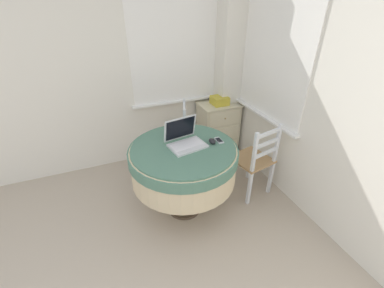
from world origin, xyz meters
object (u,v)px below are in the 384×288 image
dining_chair_near_right_window (254,161)px  corner_cabinet (218,128)px  computer_mouse (212,141)px  round_dining_table (183,162)px  cell_phone (219,140)px  dining_chair_near_back_window (175,138)px  laptop (185,140)px  storage_box (220,100)px

dining_chair_near_right_window → corner_cabinet: (0.05, 0.98, -0.07)m
computer_mouse → round_dining_table: bearing=172.7°
dining_chair_near_right_window → cell_phone: bearing=177.8°
computer_mouse → dining_chair_near_back_window: (-0.11, 0.81, -0.36)m
corner_cabinet → round_dining_table: bearing=-132.5°
corner_cabinet → laptop: bearing=-132.6°
computer_mouse → cell_phone: size_ratio=0.75×
computer_mouse → cell_phone: (0.08, 0.02, -0.02)m
dining_chair_near_right_window → corner_cabinet: size_ratio=1.22×
laptop → cell_phone: 0.34m
dining_chair_near_back_window → storage_box: dining_chair_near_back_window is taller
laptop → corner_cabinet: bearing=47.4°
storage_box → cell_phone: bearing=-117.7°
laptop → dining_chair_near_right_window: size_ratio=0.42×
round_dining_table → storage_box: storage_box is taller
dining_chair_near_right_window → storage_box: (0.05, 0.96, 0.35)m
round_dining_table → corner_cabinet: bearing=47.5°
dining_chair_near_back_window → dining_chair_near_right_window: 1.04m
dining_chair_near_back_window → storage_box: (0.69, 0.14, 0.35)m
cell_phone → dining_chair_near_right_window: size_ratio=0.14×
round_dining_table → dining_chair_near_back_window: size_ratio=1.18×
computer_mouse → storage_box: bearing=59.0°
dining_chair_near_back_window → round_dining_table: bearing=-102.4°
cell_phone → storage_box: 1.06m
dining_chair_near_back_window → corner_cabinet: size_ratio=1.22×
computer_mouse → storage_box: size_ratio=0.44×
laptop → dining_chair_near_right_window: bearing=-5.7°
dining_chair_near_right_window → storage_box: bearing=87.2°
dining_chair_near_back_window → dining_chair_near_right_window: bearing=-51.8°
dining_chair_near_right_window → corner_cabinet: 0.98m
dining_chair_near_back_window → laptop: bearing=-100.5°
laptop → dining_chair_near_back_window: bearing=79.5°
round_dining_table → computer_mouse: bearing=-7.3°
dining_chair_near_back_window → corner_cabinet: 0.72m
corner_cabinet → dining_chair_near_right_window: bearing=-93.1°
round_dining_table → dining_chair_near_right_window: (0.81, -0.04, -0.18)m
cell_phone → corner_cabinet: cell_phone is taller
cell_phone → corner_cabinet: bearing=62.5°
round_dining_table → cell_phone: (0.36, -0.02, 0.17)m
dining_chair_near_right_window → laptop: bearing=174.3°
dining_chair_near_right_window → computer_mouse: bearing=179.9°
corner_cabinet → storage_box: (-0.01, -0.02, 0.42)m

